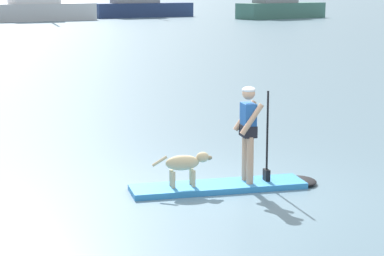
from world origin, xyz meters
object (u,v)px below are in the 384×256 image
object	(u,v)px
dog	(185,164)
moored_boat_far_port	(40,8)
paddleboard	(231,186)
person_paddler	(249,127)
moored_boat_outer	(280,5)
moored_boat_starboard	(140,5)

from	to	relation	value
dog	moored_boat_far_port	xyz separation A→B (m)	(14.46, 63.08, 0.82)
paddleboard	person_paddler	world-z (taller)	person_paddler
person_paddler	moored_boat_far_port	size ratio (longest dim) A/B	0.15
paddleboard	moored_boat_far_port	distance (m)	64.73
paddleboard	dog	world-z (taller)	dog
paddleboard	dog	bearing A→B (deg)	167.48
paddleboard	moored_boat_far_port	world-z (taller)	moored_boat_far_port
paddleboard	person_paddler	xyz separation A→B (m)	(0.31, -0.07, 1.01)
paddleboard	moored_boat_outer	size ratio (longest dim) A/B	0.30
person_paddler	moored_boat_outer	xyz separation A→B (m)	(38.35, 57.22, 0.40)
person_paddler	dog	xyz separation A→B (m)	(-1.10, 0.24, -0.57)
moored_boat_far_port	dog	bearing A→B (deg)	-102.91
paddleboard	moored_boat_starboard	world-z (taller)	moored_boat_starboard
paddleboard	person_paddler	size ratio (longest dim) A/B	2.03
person_paddler	moored_boat_starboard	xyz separation A→B (m)	(25.88, 66.99, 0.36)
paddleboard	dog	xyz separation A→B (m)	(-0.79, 0.17, 0.44)
person_paddler	moored_boat_outer	size ratio (longest dim) A/B	0.15
dog	moored_boat_outer	size ratio (longest dim) A/B	0.09
paddleboard	moored_boat_outer	distance (m)	69.01
dog	person_paddler	bearing A→B (deg)	-12.52
moored_boat_far_port	moored_boat_starboard	bearing A→B (deg)	16.34
person_paddler	moored_boat_outer	bearing A→B (deg)	56.17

